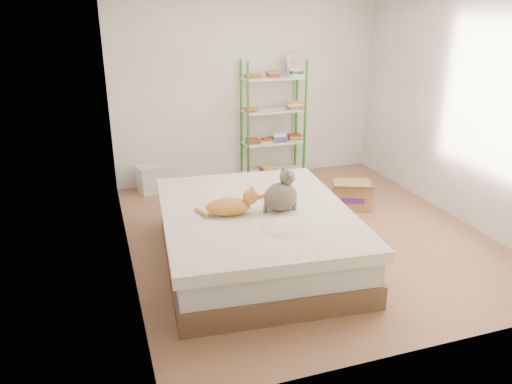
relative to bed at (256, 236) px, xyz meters
name	(u,v)px	position (x,y,z in m)	size (l,w,h in m)	color
room	(309,119)	(0.72, 0.43, 1.02)	(3.81, 4.21, 2.61)	#91644A
bed	(256,236)	(0.00, 0.00, 0.00)	(1.95, 2.35, 0.56)	brown
orange_cat	(228,205)	(-0.28, -0.03, 0.38)	(0.50, 0.27, 0.20)	gold
grey_cat	(281,191)	(0.21, -0.10, 0.48)	(0.30, 0.35, 0.40)	brown
shelf_unit	(273,120)	(1.03, 2.31, 0.58)	(0.88, 0.36, 1.74)	#2C8A21
cardboard_box	(351,195)	(1.58, 0.96, -0.12)	(0.57, 0.58, 0.38)	#A87440
white_bin	(151,179)	(-0.74, 2.28, -0.09)	(0.38, 0.35, 0.38)	silver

